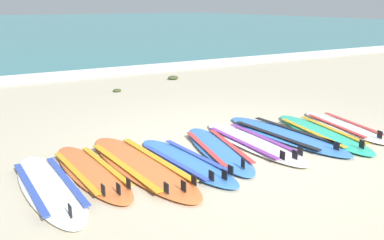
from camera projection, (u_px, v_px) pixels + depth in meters
name	position (u px, v px, depth m)	size (l,w,h in m)	color
ground_plane	(242.00, 150.00, 5.70)	(80.00, 80.00, 0.00)	#C1B599
wave_foam_strip	(89.00, 73.00, 11.48)	(80.00, 0.89, 0.11)	white
surfboard_0	(49.00, 186.00, 4.48)	(0.58, 2.14, 0.18)	white
surfboard_1	(91.00, 171.00, 4.88)	(0.63, 2.07, 0.18)	orange
surfboard_2	(140.00, 165.00, 5.08)	(0.79, 2.53, 0.18)	orange
surfboard_3	(185.00, 161.00, 5.19)	(0.66, 2.02, 0.18)	#3875CC
surfboard_4	(218.00, 149.00, 5.62)	(0.92, 2.08, 0.18)	#3875CC
surfboard_5	(252.00, 142.00, 5.89)	(0.56, 2.18, 0.18)	white
surfboard_6	(285.00, 135.00, 6.23)	(0.76, 2.39, 0.18)	#3875CC
surfboard_7	(322.00, 133.00, 6.31)	(0.89, 2.21, 0.18)	#2DB793
surfboard_8	(344.00, 126.00, 6.64)	(0.81, 1.98, 0.18)	white
seaweed_clump_near_shoreline	(117.00, 90.00, 9.38)	(0.19, 0.16, 0.07)	#384723
seaweed_clump_mid_sand	(173.00, 78.00, 10.87)	(0.29, 0.23, 0.10)	#384723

